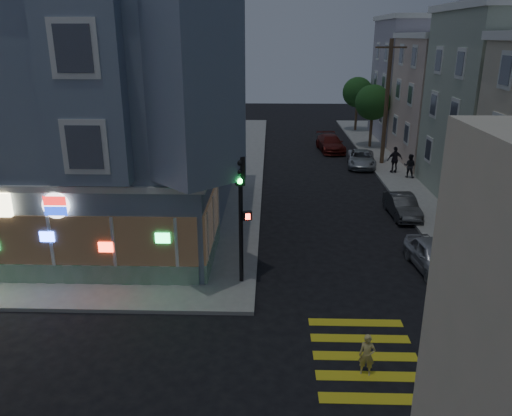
{
  "coord_description": "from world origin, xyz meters",
  "views": [
    {
      "loc": [
        3.53,
        -13.34,
        9.35
      ],
      "look_at": [
        2.94,
        6.37,
        2.51
      ],
      "focal_mm": 35.0,
      "sensor_mm": 36.0,
      "label": 1
    }
  ],
  "objects_px": {
    "street_tree_near": "(373,103)",
    "utility_pole": "(387,101)",
    "pedestrian_a": "(410,166)",
    "traffic_signal": "(241,199)",
    "fire_hydrant": "(456,229)",
    "running_child": "(367,355)",
    "parked_car_c": "(330,143)",
    "parked_car_b": "(402,206)",
    "street_tree_far": "(358,92)",
    "pedestrian_b": "(395,160)",
    "parked_car_a": "(433,256)",
    "parked_car_d": "(361,159)"
  },
  "relations": [
    {
      "from": "parked_car_a",
      "to": "traffic_signal",
      "type": "height_order",
      "value": "traffic_signal"
    },
    {
      "from": "running_child",
      "to": "parked_car_c",
      "type": "relative_size",
      "value": 0.27
    },
    {
      "from": "parked_car_c",
      "to": "parked_car_d",
      "type": "relative_size",
      "value": 1.08
    },
    {
      "from": "traffic_signal",
      "to": "fire_hydrant",
      "type": "xyz_separation_m",
      "value": [
        10.02,
        4.99,
        -3.06
      ]
    },
    {
      "from": "parked_car_d",
      "to": "traffic_signal",
      "type": "xyz_separation_m",
      "value": [
        -7.89,
        -19.13,
        3.01
      ]
    },
    {
      "from": "street_tree_far",
      "to": "pedestrian_b",
      "type": "distance_m",
      "value": 17.09
    },
    {
      "from": "fire_hydrant",
      "to": "parked_car_b",
      "type": "bearing_deg",
      "value": 118.66
    },
    {
      "from": "pedestrian_b",
      "to": "parked_car_a",
      "type": "xyz_separation_m",
      "value": [
        -1.93,
        -15.25,
        -0.45
      ]
    },
    {
      "from": "street_tree_near",
      "to": "parked_car_a",
      "type": "relative_size",
      "value": 1.44
    },
    {
      "from": "utility_pole",
      "to": "running_child",
      "type": "relative_size",
      "value": 7.01
    },
    {
      "from": "street_tree_far",
      "to": "parked_car_b",
      "type": "xyz_separation_m",
      "value": [
        -1.5,
        -25.55,
        -3.33
      ]
    },
    {
      "from": "parked_car_a",
      "to": "parked_car_c",
      "type": "height_order",
      "value": "parked_car_c"
    },
    {
      "from": "parked_car_a",
      "to": "pedestrian_a",
      "type": "bearing_deg",
      "value": 73.45
    },
    {
      "from": "street_tree_near",
      "to": "utility_pole",
      "type": "bearing_deg",
      "value": -91.91
    },
    {
      "from": "pedestrian_a",
      "to": "parked_car_d",
      "type": "height_order",
      "value": "pedestrian_a"
    },
    {
      "from": "parked_car_b",
      "to": "parked_car_d",
      "type": "bearing_deg",
      "value": 89.62
    },
    {
      "from": "parked_car_d",
      "to": "parked_car_a",
      "type": "bearing_deg",
      "value": -83.23
    },
    {
      "from": "traffic_signal",
      "to": "pedestrian_b",
      "type": "bearing_deg",
      "value": 45.43
    },
    {
      "from": "pedestrian_a",
      "to": "parked_car_c",
      "type": "height_order",
      "value": "pedestrian_a"
    },
    {
      "from": "pedestrian_a",
      "to": "parked_car_a",
      "type": "relative_size",
      "value": 0.44
    },
    {
      "from": "fire_hydrant",
      "to": "pedestrian_b",
      "type": "bearing_deg",
      "value": 90.88
    },
    {
      "from": "running_child",
      "to": "pedestrian_b",
      "type": "xyz_separation_m",
      "value": [
        5.92,
        22.24,
        0.43
      ]
    },
    {
      "from": "parked_car_c",
      "to": "parked_car_d",
      "type": "bearing_deg",
      "value": -77.4
    },
    {
      "from": "pedestrian_a",
      "to": "fire_hydrant",
      "type": "xyz_separation_m",
      "value": [
        -0.54,
        -10.7,
        -0.41
      ]
    },
    {
      "from": "running_child",
      "to": "parked_car_d",
      "type": "height_order",
      "value": "running_child"
    },
    {
      "from": "street_tree_near",
      "to": "pedestrian_a",
      "type": "distance_m",
      "value": 10.53
    },
    {
      "from": "running_child",
      "to": "fire_hydrant",
      "type": "bearing_deg",
      "value": 74.13
    },
    {
      "from": "street_tree_near",
      "to": "pedestrian_a",
      "type": "relative_size",
      "value": 3.29
    },
    {
      "from": "utility_pole",
      "to": "traffic_signal",
      "type": "xyz_separation_m",
      "value": [
        -9.56,
        -19.76,
        -1.19
      ]
    },
    {
      "from": "pedestrian_a",
      "to": "traffic_signal",
      "type": "bearing_deg",
      "value": 80.12
    },
    {
      "from": "traffic_signal",
      "to": "utility_pole",
      "type": "bearing_deg",
      "value": 49.8
    },
    {
      "from": "traffic_signal",
      "to": "fire_hydrant",
      "type": "distance_m",
      "value": 11.6
    },
    {
      "from": "running_child",
      "to": "traffic_signal",
      "type": "height_order",
      "value": "traffic_signal"
    },
    {
      "from": "street_tree_near",
      "to": "street_tree_far",
      "type": "relative_size",
      "value": 1.0
    },
    {
      "from": "pedestrian_b",
      "to": "parked_car_a",
      "type": "height_order",
      "value": "pedestrian_b"
    },
    {
      "from": "street_tree_near",
      "to": "traffic_signal",
      "type": "xyz_separation_m",
      "value": [
        -9.76,
        -25.76,
        -0.33
      ]
    },
    {
      "from": "parked_car_c",
      "to": "street_tree_near",
      "type": "bearing_deg",
      "value": 15.81
    },
    {
      "from": "utility_pole",
      "to": "parked_car_d",
      "type": "bearing_deg",
      "value": -159.46
    },
    {
      "from": "street_tree_near",
      "to": "parked_car_d",
      "type": "relative_size",
      "value": 1.23
    },
    {
      "from": "parked_car_a",
      "to": "fire_hydrant",
      "type": "xyz_separation_m",
      "value": [
        2.11,
        3.33,
        -0.08
      ]
    },
    {
      "from": "street_tree_far",
      "to": "parked_car_c",
      "type": "distance_m",
      "value": 10.6
    },
    {
      "from": "parked_car_c",
      "to": "parked_car_b",
      "type": "bearing_deg",
      "value": -88.38
    },
    {
      "from": "parked_car_c",
      "to": "parked_car_d",
      "type": "xyz_separation_m",
      "value": [
        1.73,
        -5.2,
        -0.08
      ]
    },
    {
      "from": "street_tree_far",
      "to": "parked_car_c",
      "type": "xyz_separation_m",
      "value": [
        -3.6,
        -9.43,
        -3.26
      ]
    },
    {
      "from": "street_tree_far",
      "to": "pedestrian_a",
      "type": "xyz_separation_m",
      "value": [
        0.8,
        -18.07,
        -2.98
      ]
    },
    {
      "from": "parked_car_b",
      "to": "parked_car_d",
      "type": "xyz_separation_m",
      "value": [
        -0.37,
        10.93,
        -0.0
      ]
    },
    {
      "from": "street_tree_far",
      "to": "pedestrian_b",
      "type": "bearing_deg",
      "value": -89.73
    },
    {
      "from": "street_tree_near",
      "to": "parked_car_b",
      "type": "distance_m",
      "value": 17.93
    },
    {
      "from": "street_tree_far",
      "to": "running_child",
      "type": "xyz_separation_m",
      "value": [
        -5.84,
        -39.09,
        -3.29
      ]
    },
    {
      "from": "traffic_signal",
      "to": "fire_hydrant",
      "type": "relative_size",
      "value": 6.76
    }
  ]
}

